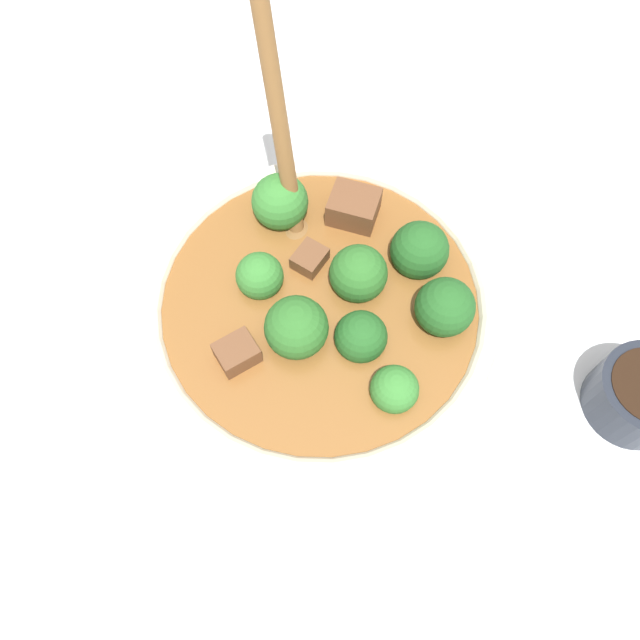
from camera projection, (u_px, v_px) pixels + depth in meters
The scene contains 3 objects.
ground_plane at pixel (320, 355), 0.53m from camera, with size 4.00×4.00×0.00m, color silver.
stew_bowl at pixel (321, 322), 0.47m from camera, with size 0.25×0.25×0.27m.
empty_plate at pixel (373, 81), 0.65m from camera, with size 0.21×0.21×0.02m.
Camera 1 is at (0.18, 0.10, 0.48)m, focal length 35.00 mm.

